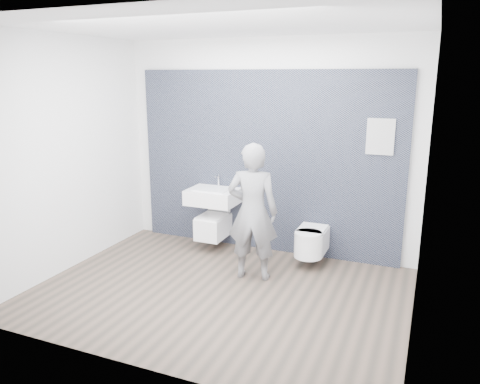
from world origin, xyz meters
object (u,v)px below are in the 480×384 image
at_px(washbasin, 213,196).
at_px(toilet_square, 213,225).
at_px(visitor, 253,212).
at_px(toilet_rounded, 311,242).

xyz_separation_m(washbasin, toilet_square, (-0.00, 0.00, -0.41)).
relative_size(washbasin, visitor, 0.41).
distance_m(washbasin, toilet_rounded, 1.45).
distance_m(toilet_rounded, visitor, 0.97).
bearing_deg(toilet_rounded, visitor, -130.59).
xyz_separation_m(washbasin, visitor, (0.84, -0.68, 0.06)).
relative_size(toilet_square, toilet_rounded, 1.15).
bearing_deg(toilet_square, washbasin, -90.00).
height_order(toilet_square, toilet_rounded, toilet_square).
bearing_deg(toilet_rounded, toilet_square, 177.76).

